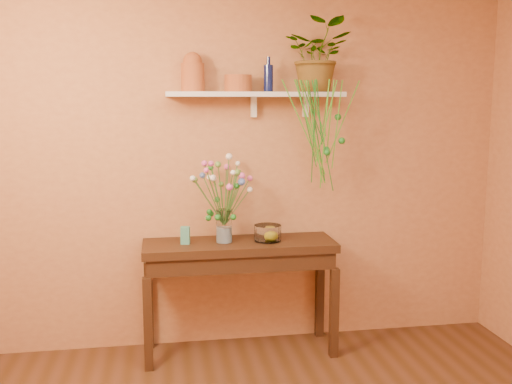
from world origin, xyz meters
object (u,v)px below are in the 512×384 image
at_px(terracotta_jug, 193,73).
at_px(glass_bowl, 268,234).
at_px(blue_bottle, 268,78).
at_px(spider_plant, 319,56).
at_px(bouquet, 223,184).
at_px(sideboard, 240,258).
at_px(glass_vase, 224,228).

bearing_deg(terracotta_jug, glass_bowl, -15.74).
bearing_deg(blue_bottle, spider_plant, -1.30).
height_order(terracotta_jug, blue_bottle, terracotta_jug).
bearing_deg(bouquet, sideboard, -3.76).
relative_size(blue_bottle, spider_plant, 0.48).
relative_size(sideboard, glass_vase, 5.80).
bearing_deg(bouquet, spider_plant, 8.21).
bearing_deg(glass_bowl, spider_plant, 16.92).
relative_size(blue_bottle, bouquet, 0.48).
bearing_deg(sideboard, terracotta_jug, 156.33).
distance_m(sideboard, blue_bottle, 1.34).
bearing_deg(blue_bottle, bouquet, -162.13).
bearing_deg(blue_bottle, glass_bowl, -101.38).
height_order(spider_plant, bouquet, spider_plant).
relative_size(terracotta_jug, glass_bowl, 1.41).
xyz_separation_m(blue_bottle, bouquet, (-0.35, -0.11, -0.76)).
bearing_deg(spider_plant, blue_bottle, 178.70).
xyz_separation_m(sideboard, spider_plant, (0.61, 0.11, 1.47)).
relative_size(blue_bottle, glass_bowl, 1.27).
bearing_deg(spider_plant, bouquet, -171.79).
bearing_deg(sideboard, glass_bowl, -2.65).
height_order(spider_plant, glass_vase, spider_plant).
height_order(bouquet, glass_bowl, bouquet).
height_order(blue_bottle, bouquet, blue_bottle).
xyz_separation_m(terracotta_jug, blue_bottle, (0.55, -0.02, -0.03)).
bearing_deg(terracotta_jug, sideboard, -23.67).
distance_m(spider_plant, bouquet, 1.17).
relative_size(spider_plant, glass_vase, 2.17).
distance_m(glass_vase, glass_bowl, 0.32).
height_order(blue_bottle, glass_vase, blue_bottle).
bearing_deg(spider_plant, glass_bowl, -163.08).
height_order(terracotta_jug, glass_vase, terracotta_jug).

